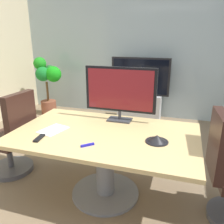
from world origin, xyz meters
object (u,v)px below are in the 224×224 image
at_px(conference_table, 105,149).
at_px(tv_monitor, 120,91).
at_px(office_chair_left, 13,140).
at_px(potted_plant, 48,81).
at_px(wall_display_unit, 139,99).
at_px(remote_control, 39,138).
at_px(conference_phone, 157,139).

xyz_separation_m(conference_table, tv_monitor, (0.05, 0.41, 0.55)).
distance_m(office_chair_left, potted_plant, 2.41).
relative_size(wall_display_unit, remote_control, 7.71).
xyz_separation_m(potted_plant, conference_phone, (2.69, -2.35, 0.02)).
height_order(conference_phone, remote_control, conference_phone).
bearing_deg(conference_table, office_chair_left, 176.99).
xyz_separation_m(conference_phone, remote_control, (-1.12, -0.28, -0.02)).
relative_size(office_chair_left, conference_phone, 4.95).
height_order(tv_monitor, conference_phone, tv_monitor).
relative_size(conference_table, conference_phone, 8.72).
relative_size(conference_table, tv_monitor, 2.28).
bearing_deg(wall_display_unit, remote_control, -98.68).
xyz_separation_m(office_chair_left, conference_phone, (1.81, -0.12, 0.33)).
bearing_deg(conference_phone, potted_plant, 138.85).
height_order(office_chair_left, conference_phone, office_chair_left).
bearing_deg(remote_control, conference_table, 23.64).
relative_size(conference_table, wall_display_unit, 1.46).
xyz_separation_m(potted_plant, remote_control, (1.57, -2.63, -0.00)).
relative_size(office_chair_left, potted_plant, 0.85).
height_order(potted_plant, conference_phone, potted_plant).
relative_size(tv_monitor, potted_plant, 0.66).
distance_m(tv_monitor, conference_phone, 0.76).
distance_m(potted_plant, remote_control, 3.07).
relative_size(wall_display_unit, conference_phone, 5.95).
relative_size(potted_plant, remote_control, 7.52).
xyz_separation_m(office_chair_left, wall_display_unit, (1.14, 2.51, -0.01)).
xyz_separation_m(conference_table, wall_display_unit, (-0.12, 2.57, -0.12)).
height_order(wall_display_unit, potted_plant, wall_display_unit).
distance_m(tv_monitor, potted_plant, 2.91).
bearing_deg(office_chair_left, potted_plant, -154.63).
bearing_deg(wall_display_unit, office_chair_left, -114.47).
bearing_deg(potted_plant, office_chair_left, -68.49).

